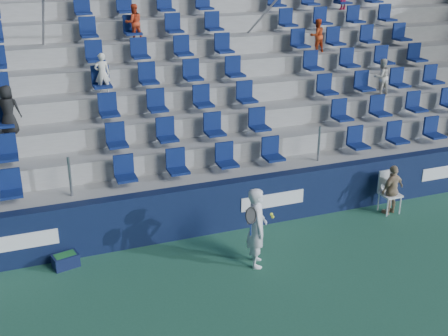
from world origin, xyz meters
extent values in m
plane|color=#296047|center=(0.00, 0.00, 0.00)|extent=(70.00, 70.00, 0.00)
cube|color=#101A3B|center=(0.00, 3.15, 0.60)|extent=(24.00, 0.30, 1.20)
cube|color=white|center=(1.50, 2.99, 0.62)|extent=(1.60, 0.02, 0.34)
cube|color=#A0A09B|center=(0.00, 3.72, 0.60)|extent=(24.00, 0.85, 1.20)
cube|color=#A0A09B|center=(0.00, 4.57, 0.85)|extent=(24.00, 0.85, 1.70)
cube|color=#A0A09B|center=(0.00, 5.42, 1.10)|extent=(24.00, 0.85, 2.20)
cube|color=#A0A09B|center=(0.00, 6.28, 1.35)|extent=(24.00, 0.85, 2.70)
cube|color=#A0A09B|center=(0.00, 7.12, 1.60)|extent=(24.00, 0.85, 3.20)
cube|color=#A0A09B|center=(0.00, 7.97, 1.85)|extent=(24.00, 0.85, 3.70)
cube|color=#A0A09B|center=(0.00, 8.82, 2.10)|extent=(24.00, 0.85, 4.20)
cube|color=#A0A09B|center=(0.00, 9.68, 2.35)|extent=(24.00, 0.85, 4.70)
cube|color=#A0A09B|center=(0.00, 10.52, 2.60)|extent=(24.00, 0.85, 5.20)
cube|color=#A0A09B|center=(0.00, 11.20, 3.10)|extent=(24.00, 0.50, 6.20)
cube|color=#0D1D52|center=(0.00, 3.72, 1.55)|extent=(16.05, 0.50, 0.70)
cube|color=#0D1D52|center=(0.00, 4.57, 2.05)|extent=(16.05, 0.50, 0.70)
cube|color=#0D1D52|center=(0.00, 5.42, 2.55)|extent=(16.05, 0.50, 0.70)
cube|color=#0D1D52|center=(0.00, 6.28, 3.05)|extent=(16.05, 0.50, 0.70)
cube|color=#0D1D52|center=(0.00, 7.12, 3.55)|extent=(16.05, 0.50, 0.70)
cube|color=#0D1D52|center=(0.00, 7.97, 4.05)|extent=(16.05, 0.50, 0.70)
cube|color=#0D1D52|center=(0.00, 8.82, 4.55)|extent=(16.05, 0.50, 0.70)
cylinder|color=gray|center=(-3.00, 7.12, 4.35)|extent=(0.06, 7.68, 4.55)
cylinder|color=gray|center=(3.00, 7.12, 4.35)|extent=(0.06, 7.68, 4.55)
imported|color=beige|center=(5.94, 5.38, 2.72)|extent=(0.53, 0.42, 1.03)
imported|color=beige|center=(-1.77, 6.23, 3.22)|extent=(0.38, 0.25, 1.04)
imported|color=black|center=(-4.07, 5.38, 2.76)|extent=(0.63, 0.51, 1.11)
imported|color=#CC4118|center=(4.74, 7.08, 3.69)|extent=(0.51, 0.41, 0.98)
imported|color=red|center=(-0.55, 7.92, 4.20)|extent=(0.51, 0.41, 1.01)
imported|color=silver|center=(0.42, 1.46, 0.87)|extent=(0.59, 0.73, 1.73)
cylinder|color=navy|center=(0.17, 1.21, 1.00)|extent=(0.03, 0.03, 0.28)
torus|color=black|center=(0.17, 1.21, 1.30)|extent=(0.30, 0.17, 0.28)
plane|color=#262626|center=(0.17, 1.21, 1.30)|extent=(0.30, 0.16, 0.29)
sphere|color=yellow|center=(0.67, 1.26, 1.16)|extent=(0.07, 0.07, 0.07)
sphere|color=yellow|center=(0.67, 1.32, 1.19)|extent=(0.07, 0.07, 0.07)
cube|color=white|center=(4.50, 2.55, 0.48)|extent=(0.47, 0.47, 0.04)
cube|color=white|center=(4.50, 2.77, 0.77)|extent=(0.46, 0.05, 0.57)
cylinder|color=white|center=(4.31, 2.36, 0.23)|extent=(0.04, 0.04, 0.46)
cylinder|color=white|center=(4.68, 2.36, 0.23)|extent=(0.04, 0.04, 0.46)
cylinder|color=white|center=(4.31, 2.74, 0.23)|extent=(0.04, 0.04, 0.46)
cylinder|color=white|center=(4.68, 2.74, 0.23)|extent=(0.04, 0.04, 0.46)
imported|color=tan|center=(4.50, 2.50, 0.64)|extent=(0.80, 0.50, 1.27)
cube|color=#0F1739|center=(-3.33, 2.75, 0.14)|extent=(0.58, 0.45, 0.28)
cube|color=#1E662D|center=(-3.33, 2.75, 0.21)|extent=(0.46, 0.33, 0.17)
camera|label=1|loc=(-3.76, -7.83, 6.29)|focal=45.00mm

